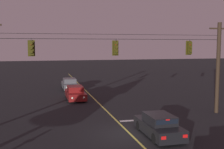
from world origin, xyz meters
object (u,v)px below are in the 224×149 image
(car_waiting_near_lane, at_px, (159,126))
(car_oncoming_trailing, at_px, (70,84))
(traffic_light_leftmost, at_px, (31,48))
(traffic_light_centre, at_px, (190,48))
(traffic_light_left_inner, at_px, (116,48))
(car_oncoming_lead, at_px, (75,93))

(car_waiting_near_lane, height_order, car_oncoming_trailing, same)
(car_waiting_near_lane, bearing_deg, traffic_light_leftmost, 149.82)
(traffic_light_leftmost, xyz_separation_m, traffic_light_centre, (12.10, 0.00, 0.00))
(traffic_light_left_inner, bearing_deg, traffic_light_centre, 0.00)
(traffic_light_centre, distance_m, car_oncoming_lead, 12.82)
(traffic_light_centre, distance_m, car_oncoming_trailing, 18.29)
(traffic_light_leftmost, distance_m, traffic_light_centre, 12.10)
(traffic_light_left_inner, bearing_deg, traffic_light_leftmost, 180.00)
(traffic_light_leftmost, height_order, car_waiting_near_lane, traffic_light_leftmost)
(traffic_light_left_inner, distance_m, car_oncoming_trailing, 16.59)
(traffic_light_left_inner, bearing_deg, car_oncoming_trailing, 96.69)
(car_oncoming_lead, bearing_deg, traffic_light_left_inner, -77.21)
(car_waiting_near_lane, distance_m, car_oncoming_trailing, 20.49)
(car_oncoming_lead, xyz_separation_m, car_oncoming_trailing, (0.14, 7.02, 0.00))
(traffic_light_centre, relative_size, car_oncoming_lead, 0.28)
(car_waiting_near_lane, bearing_deg, car_oncoming_trailing, 99.60)
(traffic_light_leftmost, relative_size, traffic_light_centre, 1.00)
(traffic_light_centre, relative_size, car_oncoming_trailing, 0.28)
(car_waiting_near_lane, xyz_separation_m, car_oncoming_trailing, (-3.42, 20.20, -0.00))
(traffic_light_leftmost, bearing_deg, traffic_light_centre, 0.00)
(traffic_light_centre, height_order, car_waiting_near_lane, traffic_light_centre)
(traffic_light_centre, xyz_separation_m, car_waiting_near_lane, (-4.50, -4.42, -4.77))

